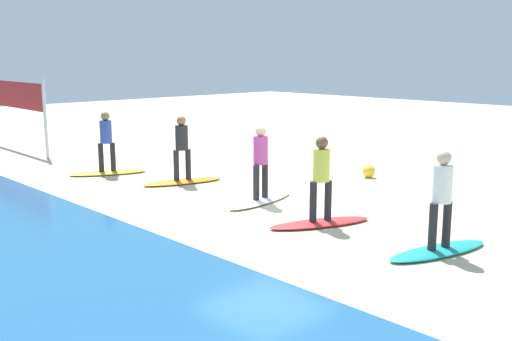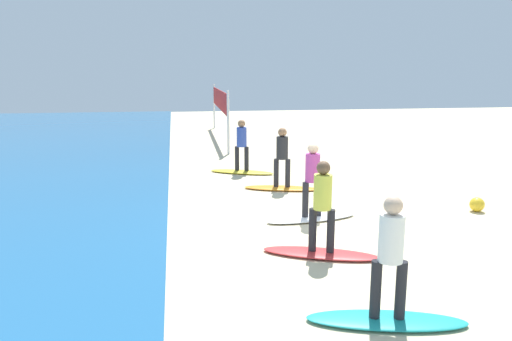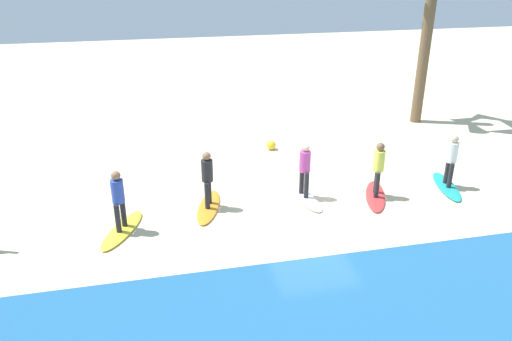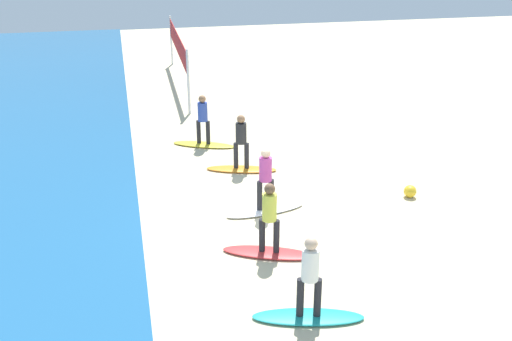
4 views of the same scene
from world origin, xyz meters
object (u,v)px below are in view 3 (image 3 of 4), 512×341
object	(u,v)px
surfboard_red	(375,196)
surfer_yellow	(118,196)
surfer_white	(305,166)
surfboard_white	(303,197)
beach_ball	(271,145)
surfer_teal	(452,157)
surfboard_yellow	(122,230)
surfboard_teal	(447,186)
surfer_red	(379,165)
surfboard_orange	(209,207)
surfer_orange	(207,175)

from	to	relation	value
surfboard_red	surfer_yellow	bearing A→B (deg)	-64.45
surfboard_red	surfer_white	distance (m)	2.36
surfboard_white	beach_ball	distance (m)	4.02
surfer_teal	surfboard_white	world-z (taller)	surfer_teal
beach_ball	surfer_white	bearing A→B (deg)	89.76
surfboard_yellow	surfer_yellow	xyz separation A→B (m)	(0.00, 0.00, 0.99)
surfboard_teal	surfer_red	world-z (taller)	surfer_red
surfer_teal	surfboard_orange	bearing A→B (deg)	-1.87
surfer_red	surfer_yellow	distance (m)	7.33
surfer_orange	surfboard_teal	bearing A→B (deg)	178.13
surfboard_white	surfboard_orange	size ratio (longest dim) A/B	1.00
surfer_orange	surfboard_red	bearing A→B (deg)	175.57
surfboard_red	surfer_red	world-z (taller)	surfer_red
surfer_teal	surfboard_yellow	distance (m)	9.82
surfboard_red	surfboard_yellow	bearing A→B (deg)	-64.45
surfboard_yellow	surfer_orange	bearing A→B (deg)	133.30
surfer_teal	surfer_orange	size ratio (longest dim) A/B	1.00
surfboard_red	surfboard_yellow	size ratio (longest dim) A/B	1.00
surfboard_teal	surfer_yellow	world-z (taller)	surfer_yellow
surfer_teal	surfboard_yellow	world-z (taller)	surfer_teal
surfboard_orange	surfer_orange	world-z (taller)	surfer_orange
surfboard_orange	surfer_yellow	bearing A→B (deg)	-54.82
surfboard_white	surfer_white	world-z (taller)	surfer_white
surfer_orange	surfer_white	bearing A→B (deg)	-179.14
surfer_red	surfer_orange	distance (m)	4.95
surfer_red	surfboard_white	xyz separation A→B (m)	(2.10, -0.43, -0.99)
surfboard_red	surfer_red	distance (m)	0.99
surfer_white	surfboard_teal	bearing A→B (deg)	176.43
surfboard_teal	surfboard_orange	size ratio (longest dim) A/B	1.00
surfer_red	beach_ball	size ratio (longest dim) A/B	4.83
surfer_teal	surfer_orange	distance (m)	7.38
surfer_orange	surfboard_yellow	distance (m)	2.70
surfboard_teal	surfboard_yellow	bearing A→B (deg)	-73.28
surfboard_teal	surfboard_red	xyz separation A→B (m)	(2.44, 0.14, 0.00)
surfer_white	surfer_teal	bearing A→B (deg)	176.43
surfboard_red	surfer_yellow	distance (m)	7.39
surfboard_red	beach_ball	world-z (taller)	beach_ball
surfboard_teal	surfer_teal	size ratio (longest dim) A/B	1.28
surfer_white	surfer_orange	distance (m)	2.84
surfboard_red	surfboard_orange	bearing A→B (deg)	-72.08
surfer_teal	surfboard_orange	xyz separation A→B (m)	(7.38, -0.24, -0.99)
surfer_yellow	surfboard_yellow	bearing A→B (deg)	0.00
surfboard_teal	surfboard_white	bearing A→B (deg)	-80.08
surfer_red	beach_ball	world-z (taller)	surfer_red
surfboard_red	surfer_white	bearing A→B (deg)	-79.09
surfboard_white	surfboard_yellow	world-z (taller)	same
surfer_teal	beach_ball	distance (m)	6.30
surfer_white	surfboard_orange	xyz separation A→B (m)	(2.84, 0.04, -0.99)
surfer_teal	beach_ball	xyz separation A→B (m)	(4.52, -4.30, -0.87)
surfer_teal	surfboard_white	distance (m)	4.66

